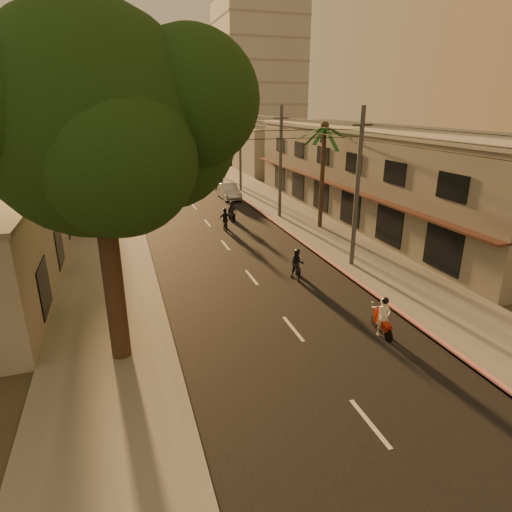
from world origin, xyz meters
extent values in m
plane|color=#383023|center=(0.00, 0.00, 0.00)|extent=(160.00, 160.00, 0.00)
cube|color=black|center=(0.00, 20.00, 0.01)|extent=(10.00, 140.00, 0.02)
cube|color=slate|center=(7.50, 20.00, 0.06)|extent=(5.00, 140.00, 0.12)
cube|color=slate|center=(-7.50, 20.00, 0.06)|extent=(5.00, 140.00, 0.12)
cube|color=red|center=(5.10, 15.00, 0.10)|extent=(0.20, 60.00, 0.20)
cube|color=gray|center=(14.00, 18.00, 3.50)|extent=(8.00, 34.00, 7.00)
cube|color=gray|center=(14.00, 18.00, 7.15)|extent=(8.20, 34.20, 0.30)
cube|color=#3E2118|center=(9.70, 18.00, 3.10)|extent=(0.80, 34.00, 0.12)
cube|color=#B7B5B2|center=(16.00, 56.00, 14.00)|extent=(12.00, 12.00, 28.00)
cylinder|color=black|center=(-7.00, 2.00, 3.00)|extent=(0.70, 0.70, 6.00)
cylinder|color=black|center=(-6.20, 2.40, 6.00)|extent=(1.22, 2.17, 3.04)
cylinder|color=black|center=(-7.60, 1.70, 6.20)|extent=(1.31, 1.49, 2.73)
sphere|color=black|center=(-7.00, 2.00, 8.50)|extent=(7.20, 7.20, 7.20)
sphere|color=black|center=(-4.80, 3.00, 8.00)|extent=(5.20, 5.20, 5.20)
sphere|color=black|center=(-8.80, 2.80, 8.20)|extent=(4.80, 4.80, 4.80)
sphere|color=black|center=(-6.40, 0.20, 7.60)|extent=(4.60, 4.60, 4.60)
sphere|color=black|center=(-4.00, 1.50, 9.20)|extent=(4.40, 4.40, 4.40)
sphere|color=black|center=(-5.80, 4.40, 9.60)|extent=(4.40, 4.40, 4.40)
cylinder|color=black|center=(8.00, 16.00, 3.80)|extent=(0.32, 0.32, 7.60)
sphere|color=black|center=(8.00, 16.00, 7.60)|extent=(0.60, 0.60, 0.60)
cylinder|color=#38383A|center=(6.20, 8.00, 4.50)|extent=(0.26, 0.26, 9.00)
cube|color=#38383A|center=(6.20, 8.00, 8.00)|extent=(1.20, 0.12, 0.12)
cylinder|color=#38383A|center=(6.20, 20.00, 4.50)|extent=(0.26, 0.26, 9.00)
cube|color=#38383A|center=(6.20, 20.00, 8.00)|extent=(1.20, 0.12, 0.12)
cylinder|color=#38383A|center=(6.20, 32.00, 4.50)|extent=(0.26, 0.26, 9.00)
cube|color=#38383A|center=(6.20, 32.00, 8.00)|extent=(1.20, 0.12, 0.12)
cylinder|color=#38383A|center=(6.20, 44.00, 4.50)|extent=(0.26, 0.26, 9.00)
cube|color=#38383A|center=(6.20, 44.00, 8.00)|extent=(1.20, 0.12, 0.12)
cube|color=gray|center=(14.00, 45.00, 3.00)|extent=(8.00, 14.00, 6.00)
cube|color=gray|center=(-14.00, 34.00, 2.20)|extent=(8.00, 14.00, 4.40)
cube|color=gray|center=(-14.00, 52.00, 3.50)|extent=(8.00, 14.00, 7.00)
cylinder|color=black|center=(3.39, 1.10, 0.27)|extent=(0.15, 0.55, 0.54)
cylinder|color=black|center=(3.27, -0.10, 0.27)|extent=(0.15, 0.55, 0.54)
cube|color=#9E1E0C|center=(3.32, 0.43, 0.53)|extent=(0.38, 1.08, 0.29)
cube|color=#9E1E0C|center=(3.37, 0.91, 0.67)|extent=(0.30, 0.13, 0.58)
cylinder|color=silver|center=(3.39, 1.02, 1.01)|extent=(0.53, 0.10, 0.04)
imported|color=silver|center=(3.32, 0.43, 0.81)|extent=(0.67, 0.51, 1.62)
sphere|color=black|center=(3.32, 0.43, 1.57)|extent=(0.29, 0.29, 0.29)
sphere|color=silver|center=(3.12, 1.03, 1.25)|extent=(0.12, 0.12, 0.12)
sphere|color=silver|center=(3.65, 0.98, 1.25)|extent=(0.12, 0.12, 0.12)
cylinder|color=black|center=(2.57, 7.91, 0.26)|extent=(0.23, 0.53, 0.52)
cylinder|color=black|center=(2.26, 6.78, 0.26)|extent=(0.23, 0.53, 0.52)
cube|color=black|center=(2.39, 7.27, 0.51)|extent=(0.53, 1.06, 0.28)
cube|color=black|center=(2.52, 7.73, 0.65)|extent=(0.30, 0.16, 0.56)
cylinder|color=silver|center=(2.55, 7.83, 0.98)|extent=(0.51, 0.18, 0.04)
imported|color=black|center=(2.39, 7.27, 0.79)|extent=(1.07, 0.99, 1.57)
sphere|color=black|center=(2.39, 7.27, 1.52)|extent=(0.28, 0.28, 0.28)
cylinder|color=black|center=(1.03, 18.39, 0.27)|extent=(0.18, 0.54, 0.53)
cylinder|color=black|center=(0.83, 17.22, 0.27)|extent=(0.18, 0.54, 0.53)
cube|color=black|center=(0.92, 17.74, 0.52)|extent=(0.44, 1.07, 0.28)
cube|color=black|center=(1.00, 18.20, 0.66)|extent=(0.30, 0.14, 0.57)
cylinder|color=silver|center=(1.02, 18.32, 1.00)|extent=(0.52, 0.13, 0.04)
imported|color=black|center=(0.92, 17.74, 0.80)|extent=(1.06, 0.70, 1.59)
sphere|color=black|center=(0.92, 17.74, 1.54)|extent=(0.28, 0.28, 0.28)
cylinder|color=black|center=(2.09, 20.89, 0.26)|extent=(0.12, 0.53, 0.53)
cylinder|color=black|center=(2.14, 19.71, 0.26)|extent=(0.12, 0.53, 0.53)
cube|color=black|center=(2.12, 20.23, 0.52)|extent=(0.31, 1.05, 0.28)
cube|color=black|center=(2.10, 20.70, 0.66)|extent=(0.29, 0.11, 0.56)
cylinder|color=silver|center=(2.09, 20.81, 0.99)|extent=(0.52, 0.06, 0.04)
imported|color=black|center=(2.12, 20.23, 0.79)|extent=(0.82, 0.57, 1.58)
sphere|color=black|center=(2.12, 20.23, 1.53)|extent=(0.28, 0.28, 0.28)
cylinder|color=black|center=(3.54, 30.78, 0.31)|extent=(0.14, 0.63, 0.62)
cylinder|color=black|center=(3.47, 29.39, 0.31)|extent=(0.14, 0.63, 0.62)
cube|color=black|center=(3.50, 30.00, 0.61)|extent=(0.37, 1.24, 0.33)
cube|color=black|center=(3.53, 30.56, 0.78)|extent=(0.34, 0.13, 0.67)
cylinder|color=silver|center=(3.54, 30.69, 1.17)|extent=(0.61, 0.07, 0.04)
imported|color=black|center=(3.50, 30.00, 0.93)|extent=(1.28, 0.82, 1.87)
sphere|color=black|center=(3.50, 30.00, 1.82)|extent=(0.33, 0.33, 0.33)
imported|color=#A5A8AD|center=(3.95, 28.65, 0.76)|extent=(1.85, 4.68, 1.51)
camera|label=1|loc=(-6.44, -12.86, 9.07)|focal=30.00mm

